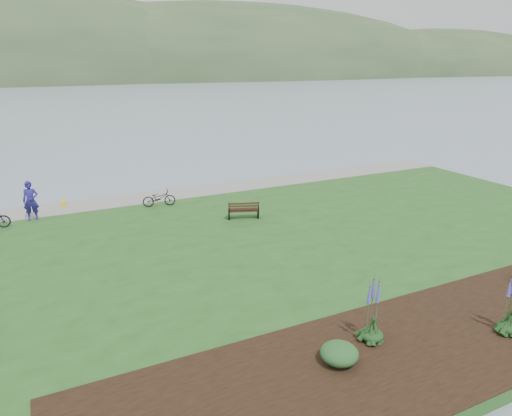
{
  "coord_description": "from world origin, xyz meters",
  "views": [
    {
      "loc": [
        -8.11,
        -17.21,
        7.58
      ],
      "look_at": [
        0.32,
        0.18,
        1.3
      ],
      "focal_mm": 32.0,
      "sensor_mm": 36.0,
      "label": 1
    }
  ],
  "objects": [
    {
      "name": "park_bench",
      "position": [
        0.28,
        1.44,
        0.84
      ],
      "size": [
        1.54,
        1.02,
        0.89
      ],
      "rotation": [
        0.0,
        0.0,
        -0.34
      ],
      "color": "black",
      "rests_on": "lawn"
    },
    {
      "name": "person",
      "position": [
        -8.72,
        5.66,
        1.5
      ],
      "size": [
        0.86,
        0.64,
        2.19
      ],
      "primitive_type": "imported",
      "rotation": [
        0.0,
        0.0,
        -0.13
      ],
      "color": "navy",
      "rests_on": "lawn"
    },
    {
      "name": "pannier",
      "position": [
        -7.27,
        7.2,
        0.56
      ],
      "size": [
        0.27,
        0.35,
        0.33
      ],
      "primitive_type": "cube",
      "rotation": [
        0.0,
        0.0,
        -0.25
      ],
      "color": "yellow",
      "rests_on": "lawn"
    },
    {
      "name": "lawn",
      "position": [
        0.0,
        -2.0,
        0.2
      ],
      "size": [
        34.0,
        20.0,
        0.4
      ],
      "primitive_type": "cube",
      "color": "#20501C",
      "rests_on": "ground"
    },
    {
      "name": "far_hillside",
      "position": [
        20.0,
        170.0,
        0.0
      ],
      "size": [
        580.0,
        80.0,
        38.0
      ],
      "primitive_type": null,
      "color": "#334F2C",
      "rests_on": "ground"
    },
    {
      "name": "ground",
      "position": [
        0.0,
        0.0,
        0.0
      ],
      "size": [
        600.0,
        600.0,
        0.0
      ],
      "primitive_type": "plane",
      "color": "gray",
      "rests_on": "ground"
    },
    {
      "name": "shoreline_path",
      "position": [
        0.0,
        6.9,
        0.42
      ],
      "size": [
        34.0,
        2.2,
        0.03
      ],
      "primitive_type": "cube",
      "color": "gray",
      "rests_on": "lawn"
    },
    {
      "name": "garden_bed",
      "position": [
        3.0,
        -9.8,
        0.42
      ],
      "size": [
        24.0,
        4.4,
        0.04
      ],
      "primitive_type": "cube",
      "color": "black",
      "rests_on": "lawn"
    },
    {
      "name": "echium_4",
      "position": [
        -0.74,
        -9.1,
        1.35
      ],
      "size": [
        0.62,
        0.62,
        2.22
      ],
      "color": "#143714",
      "rests_on": "garden_bed"
    },
    {
      "name": "shrub_0",
      "position": [
        -2.07,
        -9.48,
        0.68
      ],
      "size": [
        0.96,
        0.96,
        0.48
      ],
      "primitive_type": "ellipsoid",
      "color": "#1E4C21",
      "rests_on": "garden_bed"
    },
    {
      "name": "bicycle_a",
      "position": [
        -2.83,
        5.14,
        0.83
      ],
      "size": [
        0.85,
        1.73,
        0.87
      ],
      "primitive_type": "imported",
      "rotation": [
        0.0,
        0.0,
        1.4
      ],
      "color": "black",
      "rests_on": "lawn"
    }
  ]
}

